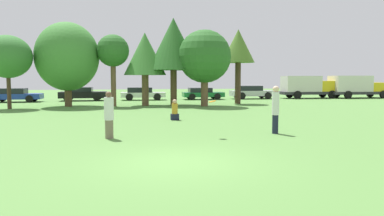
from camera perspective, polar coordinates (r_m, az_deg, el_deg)
ground_plane at (r=9.98m, az=-2.15°, el=-8.27°), size 120.00×120.00×0.00m
person_thrower at (r=13.96m, az=-12.56°, el=-1.04°), size 0.35×0.35×1.73m
person_catcher at (r=15.18m, az=12.64°, el=-0.06°), size 0.28×0.28×1.90m
frisbee at (r=13.97m, az=3.11°, el=1.00°), size 0.28×0.28×0.08m
bystander_sitting at (r=19.60m, az=-2.65°, el=-0.50°), size 0.42×0.35×1.09m
tree_0 at (r=29.43m, az=-26.33°, el=7.02°), size 3.31×3.31×5.19m
tree_1 at (r=30.18m, az=-18.52°, el=7.43°), size 4.77×4.77×6.41m
tree_2 at (r=29.38m, az=-11.98°, el=8.40°), size 2.45×2.45×5.49m
tree_3 at (r=29.79m, az=-7.21°, el=8.11°), size 3.32×3.32×5.73m
tree_4 at (r=29.89m, az=-2.85°, el=9.67°), size 4.09×4.09×6.90m
tree_5 at (r=29.01m, az=1.93°, el=7.83°), size 4.09×4.09×5.89m
tree_6 at (r=31.93m, az=7.07°, el=9.18°), size 2.77×2.77×6.24m
parked_car_blue at (r=37.30m, az=-25.50°, el=1.83°), size 4.55×2.08×1.24m
parked_car_black at (r=37.13m, az=-16.41°, el=2.13°), size 4.37×2.13×1.29m
parked_car_white at (r=37.00m, az=-7.64°, el=2.24°), size 4.35×1.94×1.24m
parked_car_green at (r=37.68m, az=1.56°, el=2.27°), size 4.15×2.11×1.18m
parked_car_silver at (r=39.26m, az=9.04°, el=2.45°), size 4.50×2.17×1.36m
delivery_truck_yellow at (r=41.83m, az=17.22°, el=3.21°), size 6.26×2.36×2.38m
delivery_truck_yellow_2 at (r=44.13m, az=23.74°, el=3.08°), size 6.63×2.63×2.40m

